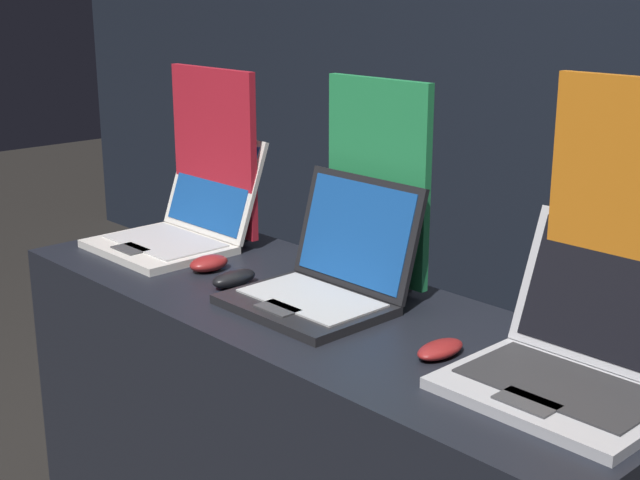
{
  "coord_description": "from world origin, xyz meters",
  "views": [
    {
      "loc": [
        1.35,
        -0.98,
        1.58
      ],
      "look_at": [
        0.01,
        0.28,
        1.05
      ],
      "focal_mm": 50.0,
      "sensor_mm": 36.0,
      "label": 1
    }
  ],
  "objects_px": {
    "mouse_back": "(440,349)",
    "mouse_middle": "(234,278)",
    "laptop_back": "(578,354)",
    "laptop_middle": "(326,276)",
    "mouse_front": "(209,263)",
    "promo_stand_front": "(214,158)",
    "promo_stand_back": "(627,233)",
    "promo_stand_middle": "(377,190)",
    "laptop_front": "(180,222)"
  },
  "relations": [
    {
      "from": "mouse_front",
      "to": "mouse_middle",
      "type": "bearing_deg",
      "value": -11.3
    },
    {
      "from": "mouse_back",
      "to": "promo_stand_back",
      "type": "xyz_separation_m",
      "value": [
        0.25,
        0.2,
        0.24
      ]
    },
    {
      "from": "laptop_front",
      "to": "promo_stand_front",
      "type": "xyz_separation_m",
      "value": [
        0.0,
        0.12,
        0.16
      ]
    },
    {
      "from": "laptop_middle",
      "to": "promo_stand_middle",
      "type": "height_order",
      "value": "promo_stand_middle"
    },
    {
      "from": "mouse_front",
      "to": "promo_stand_back",
      "type": "distance_m",
      "value": 1.02
    },
    {
      "from": "mouse_middle",
      "to": "promo_stand_back",
      "type": "height_order",
      "value": "promo_stand_back"
    },
    {
      "from": "mouse_front",
      "to": "promo_stand_middle",
      "type": "bearing_deg",
      "value": 30.66
    },
    {
      "from": "laptop_front",
      "to": "promo_stand_middle",
      "type": "distance_m",
      "value": 0.63
    },
    {
      "from": "mouse_middle",
      "to": "mouse_front",
      "type": "bearing_deg",
      "value": 168.7
    },
    {
      "from": "mouse_front",
      "to": "promo_stand_middle",
      "type": "distance_m",
      "value": 0.47
    },
    {
      "from": "promo_stand_middle",
      "to": "promo_stand_back",
      "type": "height_order",
      "value": "promo_stand_back"
    },
    {
      "from": "laptop_front",
      "to": "mouse_middle",
      "type": "distance_m",
      "value": 0.38
    },
    {
      "from": "laptop_front",
      "to": "promo_stand_middle",
      "type": "relative_size",
      "value": 0.79
    },
    {
      "from": "laptop_front",
      "to": "mouse_front",
      "type": "height_order",
      "value": "laptop_front"
    },
    {
      "from": "mouse_front",
      "to": "promo_stand_back",
      "type": "height_order",
      "value": "promo_stand_back"
    },
    {
      "from": "mouse_middle",
      "to": "laptop_back",
      "type": "distance_m",
      "value": 0.84
    },
    {
      "from": "promo_stand_middle",
      "to": "mouse_back",
      "type": "xyz_separation_m",
      "value": [
        0.36,
        -0.21,
        -0.22
      ]
    },
    {
      "from": "mouse_back",
      "to": "promo_stand_back",
      "type": "bearing_deg",
      "value": 39.13
    },
    {
      "from": "mouse_front",
      "to": "laptop_back",
      "type": "distance_m",
      "value": 0.97
    },
    {
      "from": "mouse_middle",
      "to": "promo_stand_front",
      "type": "bearing_deg",
      "value": 148.56
    },
    {
      "from": "mouse_middle",
      "to": "promo_stand_middle",
      "type": "distance_m",
      "value": 0.39
    },
    {
      "from": "laptop_front",
      "to": "laptop_back",
      "type": "bearing_deg",
      "value": -0.02
    },
    {
      "from": "mouse_back",
      "to": "mouse_middle",
      "type": "bearing_deg",
      "value": -176.58
    },
    {
      "from": "promo_stand_front",
      "to": "promo_stand_middle",
      "type": "bearing_deg",
      "value": 1.73
    },
    {
      "from": "mouse_front",
      "to": "promo_stand_front",
      "type": "bearing_deg",
      "value": 139.53
    },
    {
      "from": "laptop_front",
      "to": "promo_stand_front",
      "type": "height_order",
      "value": "promo_stand_front"
    },
    {
      "from": "promo_stand_back",
      "to": "laptop_front",
      "type": "bearing_deg",
      "value": -173.7
    },
    {
      "from": "promo_stand_middle",
      "to": "laptop_back",
      "type": "relative_size",
      "value": 1.31
    },
    {
      "from": "promo_stand_back",
      "to": "mouse_middle",
      "type": "bearing_deg",
      "value": -164.19
    },
    {
      "from": "laptop_middle",
      "to": "mouse_back",
      "type": "distance_m",
      "value": 0.37
    },
    {
      "from": "promo_stand_middle",
      "to": "promo_stand_back",
      "type": "bearing_deg",
      "value": -0.39
    },
    {
      "from": "promo_stand_front",
      "to": "mouse_middle",
      "type": "relative_size",
      "value": 3.95
    },
    {
      "from": "laptop_middle",
      "to": "mouse_middle",
      "type": "xyz_separation_m",
      "value": [
        -0.23,
        -0.08,
        -0.04
      ]
    },
    {
      "from": "mouse_front",
      "to": "mouse_middle",
      "type": "distance_m",
      "value": 0.14
    },
    {
      "from": "laptop_front",
      "to": "promo_stand_back",
      "type": "relative_size",
      "value": 0.72
    },
    {
      "from": "laptop_front",
      "to": "mouse_middle",
      "type": "height_order",
      "value": "laptop_front"
    },
    {
      "from": "laptop_middle",
      "to": "mouse_middle",
      "type": "distance_m",
      "value": 0.24
    },
    {
      "from": "promo_stand_front",
      "to": "laptop_middle",
      "type": "height_order",
      "value": "promo_stand_front"
    },
    {
      "from": "promo_stand_middle",
      "to": "laptop_middle",
      "type": "bearing_deg",
      "value": -90.0
    },
    {
      "from": "mouse_front",
      "to": "mouse_middle",
      "type": "height_order",
      "value": "mouse_middle"
    },
    {
      "from": "promo_stand_front",
      "to": "laptop_middle",
      "type": "xyz_separation_m",
      "value": [
        0.59,
        -0.14,
        -0.16
      ]
    },
    {
      "from": "laptop_back",
      "to": "laptop_middle",
      "type": "bearing_deg",
      "value": -177.76
    },
    {
      "from": "promo_stand_middle",
      "to": "promo_stand_back",
      "type": "xyz_separation_m",
      "value": [
        0.61,
        -0.0,
        0.02
      ]
    },
    {
      "from": "laptop_back",
      "to": "mouse_back",
      "type": "bearing_deg",
      "value": -164.53
    },
    {
      "from": "laptop_front",
      "to": "promo_stand_front",
      "type": "bearing_deg",
      "value": 90.0
    },
    {
      "from": "laptop_front",
      "to": "promo_stand_middle",
      "type": "bearing_deg",
      "value": 13.03
    },
    {
      "from": "laptop_middle",
      "to": "mouse_middle",
      "type": "height_order",
      "value": "laptop_middle"
    },
    {
      "from": "laptop_front",
      "to": "laptop_middle",
      "type": "distance_m",
      "value": 0.59
    },
    {
      "from": "mouse_front",
      "to": "laptop_back",
      "type": "bearing_deg",
      "value": 4.52
    },
    {
      "from": "laptop_middle",
      "to": "mouse_back",
      "type": "relative_size",
      "value": 3.0
    }
  ]
}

